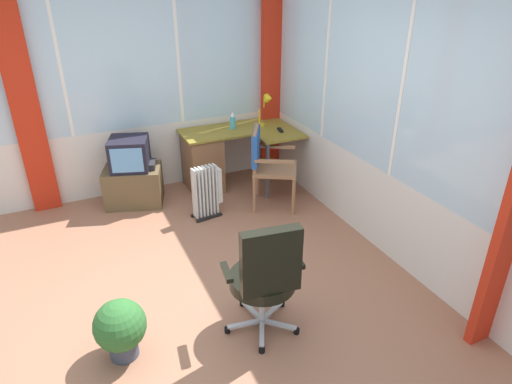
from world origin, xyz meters
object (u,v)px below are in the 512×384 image
at_px(desk, 209,158).
at_px(wooden_armchair, 264,158).
at_px(tv_on_stand, 133,175).
at_px(tv_remote, 280,130).
at_px(space_heater, 207,191).
at_px(potted_plant, 120,328).
at_px(desk_lamp, 267,105).
at_px(office_chair, 266,274).
at_px(spray_bottle, 233,121).

relative_size(desk, wooden_armchair, 1.46).
relative_size(wooden_armchair, tv_on_stand, 1.15).
bearing_deg(tv_remote, space_heater, -147.99).
xyz_separation_m(tv_on_stand, potted_plant, (-0.54, -2.33, -0.10)).
height_order(desk, potted_plant, desk).
xyz_separation_m(desk, space_heater, (-0.26, -0.69, -0.09)).
xyz_separation_m(desk, wooden_armchair, (0.43, -0.69, 0.19)).
bearing_deg(space_heater, potted_plant, -126.20).
height_order(wooden_armchair, tv_on_stand, wooden_armchair).
bearing_deg(desk_lamp, office_chair, -115.83).
distance_m(tv_remote, office_chair, 2.63).
height_order(wooden_armchair, space_heater, wooden_armchair).
bearing_deg(spray_bottle, wooden_armchair, -82.36).
bearing_deg(office_chair, desk, 79.93).
bearing_deg(tv_on_stand, spray_bottle, 2.17).
xyz_separation_m(desk_lamp, tv_remote, (0.07, -0.24, -0.26)).
height_order(office_chair, potted_plant, office_chair).
distance_m(tv_remote, space_heater, 1.24).
height_order(desk_lamp, tv_remote, desk_lamp).
bearing_deg(spray_bottle, desk_lamp, -9.46).
relative_size(desk_lamp, wooden_armchair, 0.44).
bearing_deg(space_heater, tv_on_stand, 136.25).
distance_m(tv_remote, wooden_armchair, 0.58).
bearing_deg(desk_lamp, wooden_armchair, -117.55).
height_order(spray_bottle, potted_plant, spray_bottle).
distance_m(desk_lamp, space_heater, 1.39).
xyz_separation_m(desk, office_chair, (-0.46, -2.58, 0.15)).
height_order(desk_lamp, office_chair, desk_lamp).
height_order(desk, desk_lamp, desk_lamp).
relative_size(office_chair, tv_on_stand, 1.21).
height_order(desk, office_chair, office_chair).
relative_size(wooden_armchair, space_heater, 1.53).
height_order(desk_lamp, tv_on_stand, desk_lamp).
bearing_deg(potted_plant, wooden_armchair, 41.03).
xyz_separation_m(tv_remote, wooden_armchair, (-0.40, -0.40, -0.15)).
relative_size(desk_lamp, office_chair, 0.42).
distance_m(spray_bottle, space_heater, 1.06).
bearing_deg(wooden_armchair, potted_plant, -138.97).
distance_m(desk, desk_lamp, 0.97).
distance_m(desk_lamp, spray_bottle, 0.47).
xyz_separation_m(desk_lamp, office_chair, (-1.22, -2.52, -0.45)).
bearing_deg(office_chair, space_heater, 84.02).
bearing_deg(space_heater, desk_lamp, 31.71).
distance_m(spray_bottle, potted_plant, 3.05).
xyz_separation_m(spray_bottle, office_chair, (-0.79, -2.59, -0.28)).
xyz_separation_m(wooden_armchair, space_heater, (-0.69, 0.01, -0.29)).
bearing_deg(space_heater, spray_bottle, 49.78).
relative_size(wooden_armchair, potted_plant, 1.99).
bearing_deg(desk, office_chair, -100.07).
height_order(tv_remote, space_heater, tv_remote).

